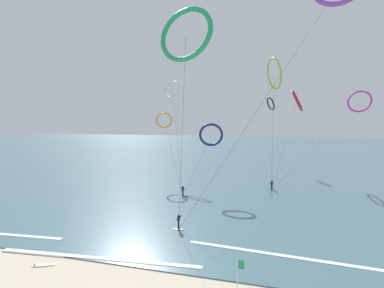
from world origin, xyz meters
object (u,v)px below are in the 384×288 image
(kite_crimson, at_px, (297,100))
(kite_charcoal, at_px, (271,104))
(surfer_teal, at_px, (272,186))
(kite_amber, at_px, (164,120))
(beach_flag, at_px, (239,271))
(surfer_coral, at_px, (179,222))
(surfer_cobalt, at_px, (183,192))
(kite_lime, at_px, (274,74))
(kite_magenta, at_px, (359,102))
(kite_ivory, at_px, (172,89))
(kite_navy, at_px, (211,135))
(kite_emerald, at_px, (186,34))
(surfboard_spare, at_px, (44,265))

(kite_crimson, height_order, kite_charcoal, kite_crimson)
(surfer_teal, distance_m, kite_crimson, 22.32)
(kite_amber, bearing_deg, surfer_teal, 150.05)
(beach_flag, bearing_deg, surfer_teal, 85.35)
(surfer_coral, xyz_separation_m, kite_amber, (-10.84, 24.69, 10.85))
(surfer_coral, height_order, surfer_cobalt, same)
(kite_lime, bearing_deg, surfer_cobalt, 74.97)
(kite_magenta, relative_size, kite_charcoal, 0.59)
(kite_magenta, xyz_separation_m, beach_flag, (-14.85, -29.96, -12.80))
(surfer_cobalt, bearing_deg, kite_lime, 49.55)
(kite_crimson, bearing_deg, kite_charcoal, 39.07)
(kite_magenta, bearing_deg, surfer_coral, -108.18)
(kite_ivory, xyz_separation_m, kite_navy, (12.11, -16.15, -9.34))
(surfer_coral, xyz_separation_m, beach_flag, (7.26, -9.67, 0.82))
(kite_amber, relative_size, beach_flag, 5.42)
(surfer_coral, relative_size, kite_lime, 0.08)
(kite_emerald, relative_size, kite_ivory, 0.95)
(kite_magenta, bearing_deg, kite_ivory, -171.42)
(kite_emerald, bearing_deg, surfer_teal, 85.84)
(kite_emerald, distance_m, kite_amber, 32.47)
(kite_ivory, bearing_deg, beach_flag, -46.20)
(kite_magenta, height_order, kite_navy, kite_magenta)
(kite_amber, height_order, kite_navy, kite_amber)
(kite_amber, xyz_separation_m, kite_crimson, (25.57, 11.45, 4.20))
(surfer_coral, relative_size, kite_emerald, 0.08)
(kite_charcoal, xyz_separation_m, beach_flag, (-2.17, -55.69, -14.18))
(kite_magenta, bearing_deg, kite_navy, -142.35)
(kite_amber, bearing_deg, surfer_cobalt, 103.62)
(surfer_teal, xyz_separation_m, kite_crimson, (5.02, 15.71, 15.05))
(kite_lime, distance_m, beach_flag, 29.23)
(kite_magenta, distance_m, kite_navy, 22.86)
(surfer_teal, height_order, kite_navy, kite_navy)
(kite_amber, height_order, beach_flag, kite_amber)
(kite_magenta, bearing_deg, kite_charcoal, 145.52)
(beach_flag, bearing_deg, surfer_coral, 126.90)
(kite_magenta, xyz_separation_m, kite_navy, (-22.04, -3.24, -5.10))
(surfer_cobalt, xyz_separation_m, kite_magenta, (25.51, 7.57, 13.62))
(surfer_cobalt, height_order, kite_amber, kite_amber)
(kite_magenta, distance_m, surfboard_spare, 45.05)
(kite_emerald, distance_m, kite_charcoal, 50.90)
(kite_amber, height_order, kite_charcoal, kite_charcoal)
(kite_amber, relative_size, surfboard_spare, 6.84)
(kite_lime, bearing_deg, kite_navy, 51.99)
(kite_ivory, bearing_deg, surfer_cobalt, -47.57)
(surfer_coral, distance_m, kite_lime, 24.45)
(surfer_coral, height_order, kite_charcoal, kite_charcoal)
(kite_lime, xyz_separation_m, surfboard_spare, (-17.72, -24.17, -18.10))
(kite_crimson, bearing_deg, surfer_teal, 173.16)
(kite_ivory, bearing_deg, kite_amber, -62.40)
(surfer_cobalt, bearing_deg, surfer_coral, -32.56)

